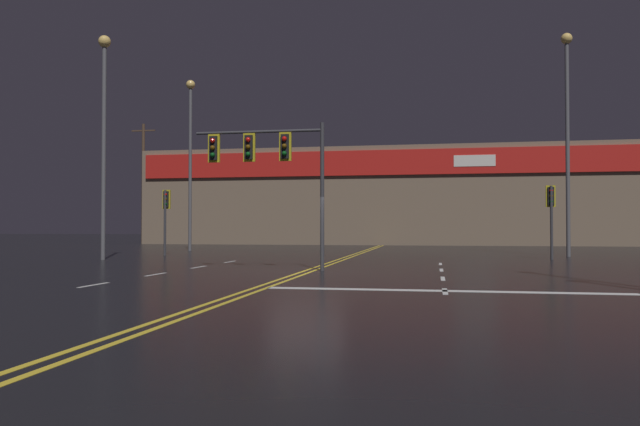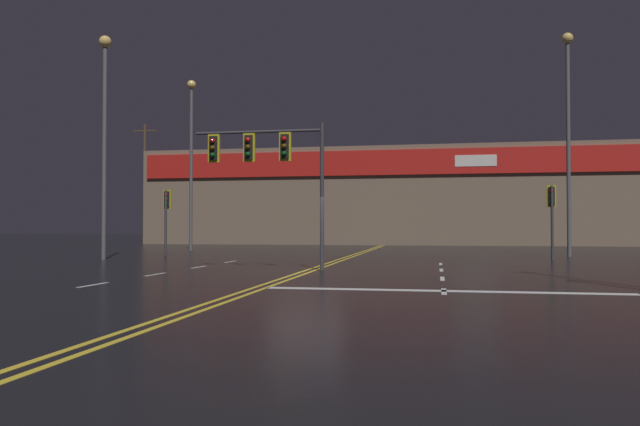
% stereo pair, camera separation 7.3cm
% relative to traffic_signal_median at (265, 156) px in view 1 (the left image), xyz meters
% --- Properties ---
extents(ground_plane, '(200.00, 200.00, 0.00)m').
position_rel_traffic_signal_median_xyz_m(ground_plane, '(1.58, -0.77, -3.93)').
color(ground_plane, black).
extents(road_markings, '(13.08, 60.00, 0.01)m').
position_rel_traffic_signal_median_xyz_m(road_markings, '(2.36, -1.70, -3.93)').
color(road_markings, gold).
rests_on(road_markings, ground).
extents(traffic_signal_median, '(4.58, 0.36, 5.04)m').
position_rel_traffic_signal_median_xyz_m(traffic_signal_median, '(0.00, 0.00, 0.00)').
color(traffic_signal_median, '#38383D').
rests_on(traffic_signal_median, ground).
extents(traffic_signal_corner_northwest, '(0.42, 0.36, 3.42)m').
position_rel_traffic_signal_median_xyz_m(traffic_signal_corner_northwest, '(-8.05, 9.72, -1.42)').
color(traffic_signal_corner_northwest, '#38383D').
rests_on(traffic_signal_corner_northwest, ground).
extents(traffic_signal_corner_northeast, '(0.42, 0.36, 3.39)m').
position_rel_traffic_signal_median_xyz_m(traffic_signal_corner_northeast, '(10.99, 9.08, -1.45)').
color(traffic_signal_corner_northeast, '#38383D').
rests_on(traffic_signal_corner_northeast, ground).
extents(streetlight_near_left, '(0.56, 0.56, 10.22)m').
position_rel_traffic_signal_median_xyz_m(streetlight_near_left, '(-9.02, 5.18, 2.52)').
color(streetlight_near_left, '#59595E').
rests_on(streetlight_near_left, ground).
extents(streetlight_median_approach, '(0.56, 0.56, 10.68)m').
position_rel_traffic_signal_median_xyz_m(streetlight_median_approach, '(-9.23, 15.88, 2.77)').
color(streetlight_median_approach, '#59595E').
rests_on(streetlight_median_approach, ground).
extents(streetlight_far_right, '(0.56, 0.56, 11.24)m').
position_rel_traffic_signal_median_xyz_m(streetlight_far_right, '(12.33, 12.04, 3.07)').
color(streetlight_far_right, '#59595E').
rests_on(streetlight_far_right, ground).
extents(building_backdrop, '(41.71, 10.23, 8.12)m').
position_rel_traffic_signal_median_xyz_m(building_backdrop, '(1.58, 34.61, 0.14)').
color(building_backdrop, '#7A6651').
rests_on(building_backdrop, ground).
extents(utility_pole_row, '(46.39, 0.26, 12.08)m').
position_rel_traffic_signal_median_xyz_m(utility_pole_row, '(3.76, 30.63, 1.97)').
color(utility_pole_row, '#4C3828').
rests_on(utility_pole_row, ground).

